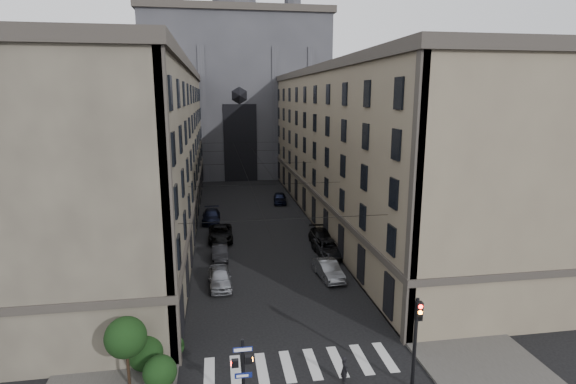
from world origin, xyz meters
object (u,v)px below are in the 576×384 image
car_left_midfar (220,233)px  car_left_far (211,216)px  pedestrian (344,370)px  pedestrian_signal_left (243,371)px  car_right_midfar (322,238)px  car_left_midnear (220,252)px  traffic_light_right (416,333)px  car_left_near (220,278)px  gothic_tower (236,84)px  car_right_near (328,270)px  car_right_midnear (328,248)px  car_right_far (280,198)px

car_left_midfar → car_left_far: (-1.04, 7.36, -0.01)m
pedestrian → pedestrian_signal_left: bearing=97.4°
car_right_midfar → car_left_midnear: bearing=-164.4°
car_right_midfar → traffic_light_right: bearing=-88.3°
traffic_light_right → car_left_near: bearing=123.9°
gothic_tower → pedestrian: size_ratio=36.41×
gothic_tower → car_right_near: bearing=-85.3°
pedestrian_signal_left → car_right_near: (8.30, 15.76, -1.57)m
car_right_near → car_right_midnear: car_right_near is taller
car_left_far → car_right_midnear: bearing=-48.7°
car_right_midfar → car_left_far: bearing=139.5°
car_left_far → pedestrian_signal_left: bearing=-85.4°
gothic_tower → car_left_midnear: 54.54m
car_left_near → gothic_tower: bearing=82.6°
car_left_far → car_right_near: size_ratio=1.15×
car_left_midnear → car_left_far: (-0.91, 13.32, 0.08)m
car_left_midfar → gothic_tower: bearing=84.8°
gothic_tower → pedestrian: (2.08, -71.96, -17.00)m
gothic_tower → car_left_midfar: size_ratio=10.41×
pedestrian_signal_left → car_right_far: 44.57m
car_right_far → car_left_midnear: bearing=-105.5°
car_right_far → car_left_midfar: bearing=-112.3°
pedestrian_signal_left → car_left_midfar: bearing=91.6°
car_left_midfar → car_right_far: same height
traffic_light_right → car_left_midnear: size_ratio=1.24×
car_left_far → traffic_light_right: bearing=-70.9°
car_left_far → car_right_midnear: size_ratio=0.98×
car_right_midnear → car_right_midfar: 2.91m
car_left_midfar → car_right_midnear: 12.33m
pedestrian → car_right_far: bearing=-10.9°
car_left_midnear → car_right_midfar: (10.60, 2.35, 0.11)m
car_right_midnear → car_right_midfar: size_ratio=0.97×
car_right_midnear → car_left_far: bearing=129.4°
car_left_midfar → car_right_midnear: bearing=-31.8°
car_left_far → car_right_far: (9.89, 8.63, 0.01)m
car_left_midfar → car_right_midfar: car_right_midfar is taller
car_right_midnear → pedestrian: size_ratio=3.39×
gothic_tower → car_left_midnear: (-4.40, -51.60, -17.11)m
gothic_tower → car_right_far: size_ratio=12.77×
gothic_tower → car_left_midfar: bearing=-95.3°
gothic_tower → car_left_near: 60.62m
car_left_far → car_right_midnear: 18.03m
pedestrian_signal_left → car_right_midfar: bearing=68.1°
car_right_midnear → car_right_midfar: bearing=89.7°
car_left_midnear → car_right_near: size_ratio=0.91×
traffic_light_right → car_right_far: 43.47m
traffic_light_right → car_right_midnear: traffic_light_right is taller
pedestrian_signal_left → car_right_midfar: size_ratio=0.72×
gothic_tower → pedestrian_signal_left: (-3.51, -73.46, -15.48)m
pedestrian → gothic_tower: bearing=-5.9°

